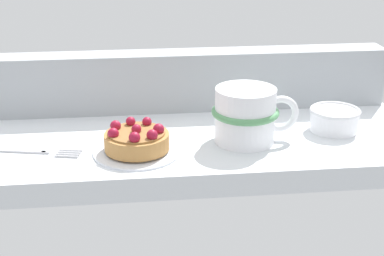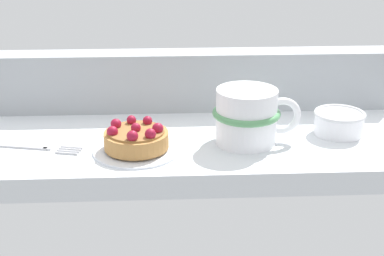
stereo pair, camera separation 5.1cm
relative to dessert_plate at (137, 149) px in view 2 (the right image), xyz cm
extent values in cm
cube|color=silver|center=(5.46, 6.62, -2.11)|extent=(80.52, 30.47, 3.61)
cube|color=#9EA3A8|center=(5.46, 19.00, 4.85)|extent=(78.91, 5.70, 10.32)
cylinder|color=silver|center=(0.00, 0.00, 0.02)|extent=(13.03, 13.03, 0.66)
cylinder|color=silver|center=(0.00, 0.00, -0.14)|extent=(7.17, 7.17, 0.33)
cylinder|color=#B77F42|center=(0.00, 0.00, 1.56)|extent=(9.60, 9.60, 2.41)
cylinder|color=olive|center=(0.00, 0.00, 2.91)|extent=(8.45, 8.45, 0.30)
sphere|color=maroon|center=(0.00, 0.00, 3.47)|extent=(1.47, 1.47, 1.47)
sphere|color=maroon|center=(3.23, -0.45, 3.51)|extent=(1.68, 1.68, 1.68)
sphere|color=maroon|center=(1.66, 2.85, 3.47)|extent=(1.47, 1.47, 1.47)
sphere|color=maroon|center=(-0.79, 3.11, 3.53)|extent=(1.47, 1.47, 1.47)
sphere|color=maroon|center=(-3.04, 1.72, 3.47)|extent=(1.63, 1.63, 1.63)
sphere|color=maroon|center=(-3.36, -1.13, 3.40)|extent=(1.67, 1.67, 1.67)
sphere|color=maroon|center=(-0.34, -3.40, 3.55)|extent=(1.67, 1.67, 1.67)
sphere|color=maroon|center=(2.18, -2.64, 3.52)|extent=(1.64, 1.64, 1.64)
cylinder|color=white|center=(16.71, 2.62, 3.98)|extent=(9.33, 9.33, 8.57)
torus|color=#569960|center=(16.71, 2.62, 4.52)|extent=(10.41, 10.41, 1.03)
torus|color=white|center=(22.21, 2.62, 3.98)|extent=(5.87, 1.08, 5.87)
cube|color=#B7B7BC|center=(-18.89, 2.50, -0.01)|extent=(10.91, 3.12, 0.60)
cube|color=#B7B7BC|center=(-13.52, 1.28, -0.01)|extent=(1.29, 0.81, 0.60)
cube|color=#B7B7BC|center=(-10.34, -0.56, -0.01)|extent=(3.47, 1.01, 0.60)
cube|color=#B7B7BC|center=(-10.18, 0.15, -0.01)|extent=(3.47, 1.01, 0.60)
cube|color=#B7B7BC|center=(-10.02, 0.87, -0.01)|extent=(3.47, 1.01, 0.60)
cube|color=#B7B7BC|center=(-9.86, 1.58, -0.01)|extent=(3.47, 1.01, 0.60)
cylinder|color=white|center=(32.07, 5.37, 1.40)|extent=(7.73, 7.73, 3.43)
torus|color=silver|center=(32.07, 5.37, 3.12)|extent=(8.18, 8.18, 0.60)
camera|label=1|loc=(-0.85, -79.21, 34.97)|focal=54.29mm
camera|label=2|loc=(4.22, -79.62, 34.97)|focal=54.29mm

